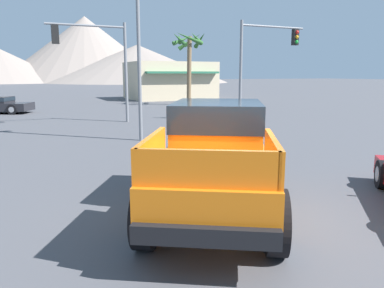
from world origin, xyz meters
TOP-DOWN VIEW (x-y plane):
  - ground_plane at (0.00, 0.00)m, footprint 320.00×320.00m
  - orange_pickup_truck at (0.08, 0.53)m, footprint 4.19×5.31m
  - traffic_light_main at (0.52, 14.44)m, footprint 4.05×0.38m
  - traffic_light_crosswalk at (9.52, 12.07)m, footprint 4.22×0.38m
  - street_lamp_post at (1.03, 8.46)m, footprint 0.90×0.24m
  - palm_tree_tall at (9.81, 23.20)m, footprint 2.92×3.13m
  - storefront_building at (11.40, 31.49)m, footprint 8.35×7.18m
  - distant_mountain_range at (-6.26, 118.42)m, footprint 148.08×73.89m

SIDE VIEW (x-z plane):
  - ground_plane at x=0.00m, z-range 0.00..0.00m
  - orange_pickup_truck at x=0.08m, z-range 0.14..2.17m
  - storefront_building at x=11.40m, z-range 0.00..3.80m
  - traffic_light_main at x=0.52m, z-range 1.08..6.33m
  - traffic_light_crosswalk at x=9.52m, z-range 1.12..6.54m
  - street_lamp_post at x=1.03m, z-range 0.77..8.37m
  - palm_tree_tall at x=9.81m, z-range 1.59..7.63m
  - distant_mountain_range at x=-6.26m, z-range -1.68..19.78m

